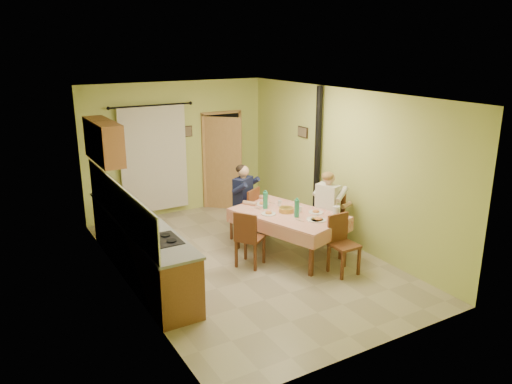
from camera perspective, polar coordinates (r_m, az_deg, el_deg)
floor at (r=8.58m, az=-1.11°, el=-7.79°), size 4.00×6.00×0.01m
room_shell at (r=8.00m, az=-1.19°, el=4.16°), size 4.04×6.04×2.82m
kitchen_run at (r=8.12m, az=-13.17°, el=-6.01°), size 0.64×3.64×1.56m
upper_cabinets at (r=8.89m, az=-17.05°, el=5.57°), size 0.35×1.40×0.70m
curtain at (r=10.50m, az=-11.58°, el=3.76°), size 1.70×0.07×2.22m
doorway at (r=11.07m, az=-3.83°, el=3.60°), size 0.96×0.61×2.15m
dining_table at (r=8.70m, az=3.70°, el=-4.74°), size 1.65×2.15×0.76m
tableware at (r=8.50m, az=4.42°, el=-2.08°), size 1.00×1.47×0.33m
chair_far at (r=9.40m, az=-1.23°, el=-3.61°), size 0.58×0.58×0.99m
chair_near at (r=8.14m, az=9.92°, el=-7.23°), size 0.40×0.40×0.96m
chair_right at (r=9.10m, az=8.20°, el=-4.49°), size 0.56×0.56×1.00m
chair_left at (r=8.28m, az=-0.71°, el=-6.54°), size 0.56×0.56×0.96m
man_far at (r=9.22m, az=-1.33°, el=-0.17°), size 0.65×0.63×1.39m
man_right at (r=8.89m, az=8.30°, el=-0.99°), size 0.58×0.65×1.39m
stove_flue at (r=9.69m, az=6.95°, el=1.45°), size 0.24×0.24×2.80m
picture_back at (r=10.75m, az=-7.80°, el=6.89°), size 0.19×0.03×0.23m
picture_right at (r=10.02m, az=5.36°, el=6.84°), size 0.03×0.31×0.21m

